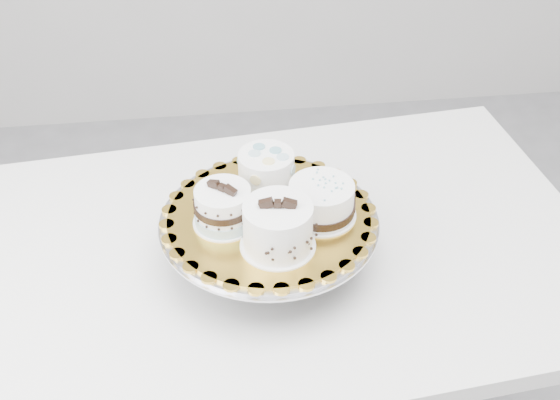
{
  "coord_description": "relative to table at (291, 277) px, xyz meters",
  "views": [
    {
      "loc": [
        -0.09,
        -0.9,
        1.61
      ],
      "look_at": [
        0.02,
        0.0,
        0.89
      ],
      "focal_mm": 45.0,
      "sensor_mm": 36.0,
      "label": 1
    }
  ],
  "objects": [
    {
      "name": "cake_board",
      "position": [
        -0.05,
        -0.05,
        0.19
      ],
      "size": [
        0.44,
        0.44,
        0.01
      ],
      "primitive_type": "cylinder",
      "rotation": [
        0.0,
        0.0,
        -0.35
      ],
      "color": "gold",
      "rests_on": "cake_stand"
    },
    {
      "name": "cake_stand",
      "position": [
        -0.05,
        -0.05,
        0.16
      ],
      "size": [
        0.37,
        0.37,
        0.1
      ],
      "color": "gray",
      "rests_on": "table"
    },
    {
      "name": "table",
      "position": [
        0.0,
        0.0,
        0.0
      ],
      "size": [
        1.18,
        0.85,
        0.75
      ],
      "rotation": [
        0.0,
        0.0,
        0.1
      ],
      "color": "white",
      "rests_on": "floor"
    },
    {
      "name": "cake_banded",
      "position": [
        -0.12,
        -0.06,
        0.23
      ],
      "size": [
        0.13,
        0.13,
        0.08
      ],
      "rotation": [
        0.0,
        0.0,
        -0.68
      ],
      "color": "white",
      "rests_on": "cake_board"
    },
    {
      "name": "cake_ribbon",
      "position": [
        0.04,
        -0.06,
        0.22
      ],
      "size": [
        0.13,
        0.13,
        0.07
      ],
      "rotation": [
        0.0,
        0.0,
        -0.21
      ],
      "color": "white",
      "rests_on": "cake_board"
    },
    {
      "name": "cake_dots",
      "position": [
        -0.04,
        0.03,
        0.23
      ],
      "size": [
        0.12,
        0.12,
        0.07
      ],
      "rotation": [
        0.0,
        0.0,
        0.02
      ],
      "color": "white",
      "rests_on": "cake_board"
    },
    {
      "name": "cake_swirl",
      "position": [
        -0.04,
        -0.12,
        0.23
      ],
      "size": [
        0.12,
        0.12,
        0.1
      ],
      "rotation": [
        0.0,
        0.0,
        -0.14
      ],
      "color": "white",
      "rests_on": "cake_board"
    }
  ]
}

